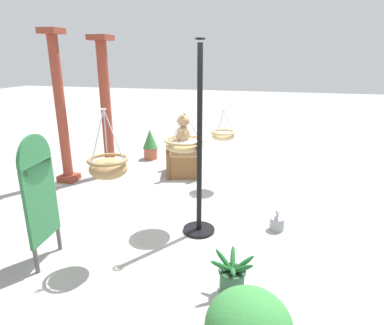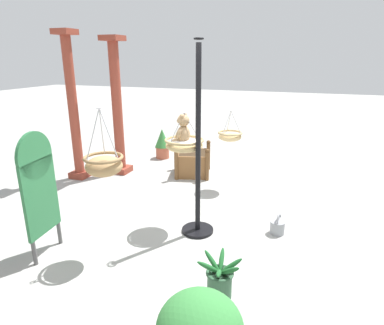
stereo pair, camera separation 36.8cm
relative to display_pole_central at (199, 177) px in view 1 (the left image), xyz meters
The scene contains 13 objects.
ground_plane 0.83m from the display_pole_central, 22.13° to the left, with size 40.00×40.00×0.00m, color #9E9E99.
display_pole_central is the anchor object (origin of this frame).
hanging_basket_with_teddy 0.49m from the display_pole_central, 59.04° to the left, with size 0.54×0.54×0.53m.
teddy_bear 0.66m from the display_pole_central, 61.08° to the left, with size 0.29×0.26×0.42m.
hanging_basket_left_high 1.27m from the display_pole_central, 137.07° to the left, with size 0.45×0.45×0.78m.
hanging_basket_right_low 1.75m from the display_pole_central, ahead, with size 0.44×0.44×0.55m.
greenhouse_pillar_left 3.27m from the display_pole_central, 66.75° to the left, with size 0.35×0.35×2.81m.
greenhouse_pillar_right 3.01m from the display_pole_central, 52.00° to the left, with size 0.38×0.38×2.72m.
wooden_planter_box 2.44m from the display_pole_central, 21.20° to the left, with size 0.90×0.85×0.65m.
potted_plant_fern_front 3.66m from the display_pole_central, 32.37° to the left, with size 0.35×0.35×0.72m.
potted_plant_small_succulent 1.46m from the display_pole_central, 151.57° to the right, with size 0.50×0.46×0.45m.
display_sign_board 1.94m from the display_pole_central, 125.96° to the left, with size 0.56×0.10×1.55m.
watering_can 1.31m from the display_pole_central, 72.50° to the right, with size 0.35×0.20×0.30m.
Camera 1 is at (-4.21, -1.05, 2.33)m, focal length 30.93 mm.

